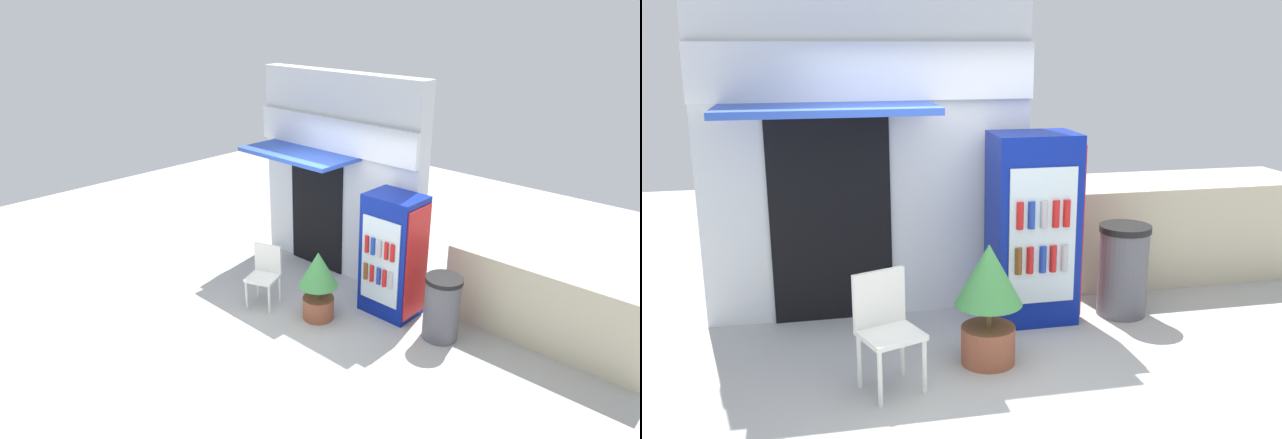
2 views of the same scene
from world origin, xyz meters
TOP-DOWN VIEW (x-y plane):
  - ground at (0.00, 0.00)m, footprint 16.00×16.00m
  - storefront_building at (-0.72, 1.66)m, footprint 3.02×1.13m
  - drink_cooler at (0.74, 1.16)m, footprint 0.78×0.63m
  - plastic_chair at (-0.73, 0.11)m, footprint 0.53×0.52m
  - potted_plant_near_shop at (0.11, 0.33)m, footprint 0.55×0.55m
  - trash_bin at (1.61, 1.07)m, footprint 0.48×0.48m
  - stone_boundary_wall at (2.60, 1.72)m, footprint 2.54×0.24m

SIDE VIEW (x-z plane):
  - ground at x=0.00m, z-range 0.00..0.00m
  - trash_bin at x=1.61m, z-range 0.00..0.88m
  - plastic_chair at x=-0.73m, z-range 0.07..0.96m
  - stone_boundary_wall at x=2.60m, z-range 0.00..1.06m
  - potted_plant_near_shop at x=0.11m, z-range 0.08..1.08m
  - drink_cooler at x=0.74m, z-range 0.00..1.75m
  - storefront_building at x=-0.72m, z-range 0.03..3.22m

